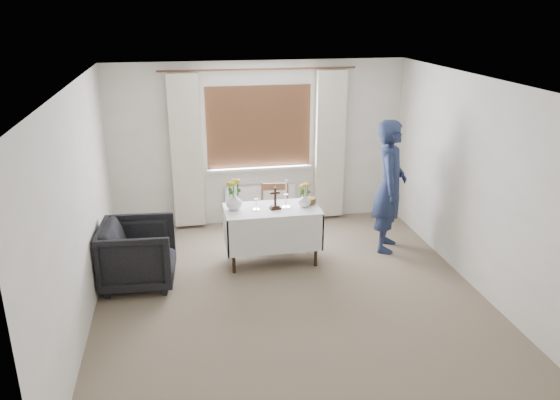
% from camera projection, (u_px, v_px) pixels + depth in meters
% --- Properties ---
extents(ground, '(5.00, 5.00, 0.00)m').
position_uv_depth(ground, '(291.00, 298.00, 6.44)').
color(ground, '#84735B').
rests_on(ground, ground).
extents(altar_table, '(1.24, 0.64, 0.76)m').
position_uv_depth(altar_table, '(272.00, 235.00, 7.22)').
color(altar_table, white).
rests_on(altar_table, ground).
extents(wooden_chair, '(0.45, 0.45, 0.91)m').
position_uv_depth(wooden_chair, '(276.00, 217.00, 7.63)').
color(wooden_chair, brown).
rests_on(wooden_chair, ground).
extents(armchair, '(0.93, 0.90, 0.80)m').
position_uv_depth(armchair, '(138.00, 254.00, 6.64)').
color(armchair, black).
rests_on(armchair, ground).
extents(person, '(0.68, 0.79, 1.84)m').
position_uv_depth(person, '(390.00, 186.00, 7.45)').
color(person, navy).
rests_on(person, ground).
extents(radiator, '(1.10, 0.10, 0.60)m').
position_uv_depth(radiator, '(260.00, 204.00, 8.57)').
color(radiator, white).
rests_on(radiator, ground).
extents(wooden_cross, '(0.15, 0.12, 0.29)m').
position_uv_depth(wooden_cross, '(275.00, 198.00, 7.02)').
color(wooden_cross, black).
rests_on(wooden_cross, altar_table).
extents(candlestick_left, '(0.10, 0.10, 0.31)m').
position_uv_depth(candlestick_left, '(256.00, 198.00, 6.99)').
color(candlestick_left, white).
rests_on(candlestick_left, altar_table).
extents(candlestick_right, '(0.13, 0.13, 0.38)m').
position_uv_depth(candlestick_right, '(286.00, 194.00, 7.06)').
color(candlestick_right, white).
rests_on(candlestick_right, altar_table).
extents(flower_vase_left, '(0.22, 0.22, 0.22)m').
position_uv_depth(flower_vase_left, '(234.00, 201.00, 7.02)').
color(flower_vase_left, silver).
rests_on(flower_vase_left, altar_table).
extents(flower_vase_right, '(0.20, 0.20, 0.17)m').
position_uv_depth(flower_vase_right, '(304.00, 200.00, 7.13)').
color(flower_vase_right, silver).
rests_on(flower_vase_right, altar_table).
extents(wicker_basket, '(0.28, 0.28, 0.08)m').
position_uv_depth(wicker_basket, '(308.00, 200.00, 7.26)').
color(wicker_basket, brown).
rests_on(wicker_basket, altar_table).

